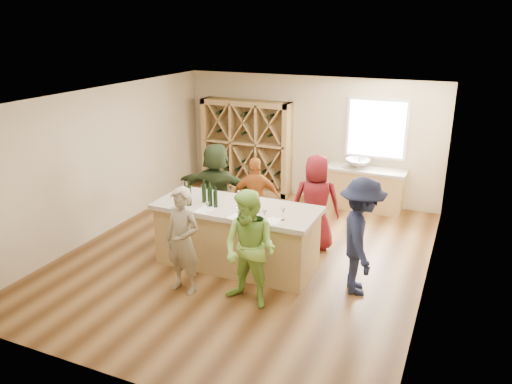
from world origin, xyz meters
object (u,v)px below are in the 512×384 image
at_px(wine_bottle_c, 204,193).
at_px(person_server, 361,237).
at_px(person_near_right, 250,250).
at_px(wine_rack, 246,147).
at_px(wine_bottle_e, 215,199).
at_px(person_far_right, 316,203).
at_px(wine_bottle_a, 185,194).
at_px(tasting_counter_base, 237,238).
at_px(person_near_left, 183,241).
at_px(person_far_mid, 256,199).
at_px(sink, 358,163).
at_px(wine_bottle_b, 189,196).
at_px(person_far_left, 217,188).
at_px(wine_bottle_d, 210,197).

bearing_deg(wine_bottle_c, person_server, 0.71).
bearing_deg(person_near_right, person_server, 45.28).
relative_size(wine_rack, person_near_right, 1.26).
xyz_separation_m(wine_bottle_e, person_server, (2.34, 0.17, -0.31)).
bearing_deg(person_far_right, person_near_right, 67.38).
relative_size(wine_bottle_e, person_near_right, 0.16).
relative_size(person_near_right, person_server, 0.96).
xyz_separation_m(wine_bottle_a, person_near_right, (1.55, -0.82, -0.35)).
distance_m(tasting_counter_base, wine_bottle_e, 0.80).
distance_m(tasting_counter_base, person_near_left, 1.18).
bearing_deg(person_far_mid, wine_bottle_e, 64.39).
bearing_deg(sink, person_far_right, -94.79).
bearing_deg(person_near_left, tasting_counter_base, 77.91).
height_order(wine_bottle_a, wine_bottle_c, wine_bottle_c).
bearing_deg(sink, person_far_mid, -119.18).
bearing_deg(wine_rack, wine_bottle_a, -80.34).
distance_m(wine_rack, wine_bottle_e, 4.04).
bearing_deg(wine_rack, person_near_left, -76.59).
distance_m(sink, wine_bottle_e, 4.06).
height_order(wine_bottle_b, person_near_right, person_near_right).
relative_size(tasting_counter_base, person_server, 1.43).
xyz_separation_m(person_far_mid, person_far_right, (1.15, 0.04, 0.08)).
bearing_deg(person_far_left, sink, -138.60).
xyz_separation_m(sink, person_server, (0.87, -3.60, -0.10)).
xyz_separation_m(person_near_right, person_far_left, (-1.69, 2.19, 0.02)).
relative_size(person_server, person_far_mid, 1.14).
relative_size(wine_bottle_c, person_near_right, 0.18).
bearing_deg(wine_bottle_c, wine_bottle_b, -123.97).
height_order(person_near_right, person_server, person_server).
relative_size(wine_bottle_b, person_far_left, 0.18).
height_order(wine_bottle_c, person_near_right, person_near_right).
xyz_separation_m(wine_rack, person_near_right, (2.20, -4.66, -0.23)).
xyz_separation_m(wine_bottle_c, person_near_right, (1.27, -0.96, -0.37)).
bearing_deg(wine_bottle_e, person_server, 4.24).
relative_size(sink, person_server, 0.30).
bearing_deg(tasting_counter_base, sink, 71.50).
bearing_deg(person_far_left, person_far_mid, 172.23).
bearing_deg(tasting_counter_base, wine_bottle_d, -153.59).
xyz_separation_m(person_near_right, person_far_mid, (-0.86, 2.16, -0.07)).
xyz_separation_m(wine_bottle_b, wine_bottle_e, (0.44, 0.09, -0.02)).
bearing_deg(person_far_mid, sink, -139.66).
relative_size(wine_rack, wine_bottle_b, 6.79).
relative_size(wine_bottle_c, person_server, 0.17).
distance_m(person_near_left, person_server, 2.66).
height_order(sink, wine_bottle_b, wine_bottle_b).
distance_m(sink, wine_bottle_b, 4.32).
bearing_deg(person_server, person_far_mid, 43.67).
relative_size(wine_rack, person_far_mid, 1.38).
bearing_deg(wine_rack, wine_bottle_d, -73.75).
relative_size(wine_rack, person_server, 1.21).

